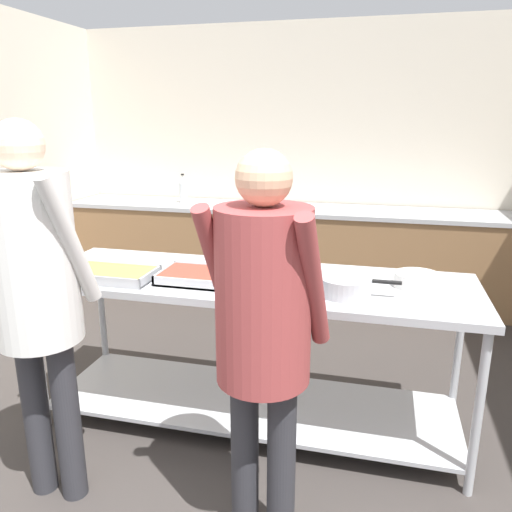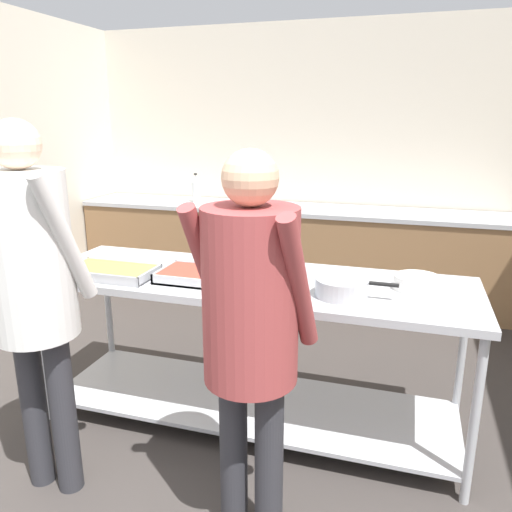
{
  "view_description": "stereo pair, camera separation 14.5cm",
  "coord_description": "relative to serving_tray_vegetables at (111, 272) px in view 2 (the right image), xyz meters",
  "views": [
    {
      "loc": [
        0.68,
        -0.84,
        1.75
      ],
      "look_at": [
        0.02,
        1.8,
        1.0
      ],
      "focal_mm": 35.0,
      "sensor_mm": 36.0,
      "label": 1
    },
    {
      "loc": [
        0.82,
        -0.8,
        1.75
      ],
      "look_at": [
        0.02,
        1.8,
        1.0
      ],
      "focal_mm": 35.0,
      "sensor_mm": 36.0,
      "label": 2
    }
  ],
  "objects": [
    {
      "name": "wall_rear",
      "position": [
        0.73,
        2.79,
        0.4
      ],
      "size": [
        5.02,
        0.06,
        2.65
      ],
      "color": "beige",
      "rests_on": "ground_plane"
    },
    {
      "name": "back_counter",
      "position": [
        0.73,
        2.42,
        -0.47
      ],
      "size": [
        4.86,
        0.65,
        0.91
      ],
      "color": "olive",
      "rests_on": "ground_plane"
    },
    {
      "name": "serving_counter",
      "position": [
        0.75,
        0.2,
        -0.31
      ],
      "size": [
        2.43,
        0.77,
        0.9
      ],
      "color": "#ADAFB5",
      "rests_on": "ground_plane"
    },
    {
      "name": "serving_tray_vegetables",
      "position": [
        0.0,
        0.0,
        0.0
      ],
      "size": [
        0.49,
        0.27,
        0.05
      ],
      "color": "#ADAFB5",
      "rests_on": "serving_counter"
    },
    {
      "name": "serving_tray_roast",
      "position": [
        0.52,
        0.08,
        0.0
      ],
      "size": [
        0.48,
        0.3,
        0.05
      ],
      "color": "#ADAFB5",
      "rests_on": "serving_counter"
    },
    {
      "name": "broccoli_bowl",
      "position": [
        0.91,
        0.04,
        0.02
      ],
      "size": [
        0.24,
        0.24,
        0.11
      ],
      "color": "#3D668C",
      "rests_on": "serving_counter"
    },
    {
      "name": "sauce_pan",
      "position": [
        1.27,
        0.06,
        0.02
      ],
      "size": [
        0.4,
        0.26,
        0.09
      ],
      "color": "#ADAFB5",
      "rests_on": "serving_counter"
    },
    {
      "name": "plate_stack",
      "position": [
        1.63,
        0.27,
        0.01
      ],
      "size": [
        0.24,
        0.24,
        0.07
      ],
      "color": "white",
      "rests_on": "serving_counter"
    },
    {
      "name": "guest_serving_left",
      "position": [
        -0.0,
        -0.59,
        0.16
      ],
      "size": [
        0.46,
        0.37,
        1.75
      ],
      "color": "#2D2D33",
      "rests_on": "ground_plane"
    },
    {
      "name": "guest_serving_right",
      "position": [
        1.01,
        -0.59,
        0.09
      ],
      "size": [
        0.51,
        0.39,
        1.65
      ],
      "color": "#2D2D33",
      "rests_on": "ground_plane"
    },
    {
      "name": "water_bottle",
      "position": [
        -0.55,
        2.42,
        0.12
      ],
      "size": [
        0.08,
        0.08,
        0.3
      ],
      "color": "silver",
      "rests_on": "back_counter"
    }
  ]
}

